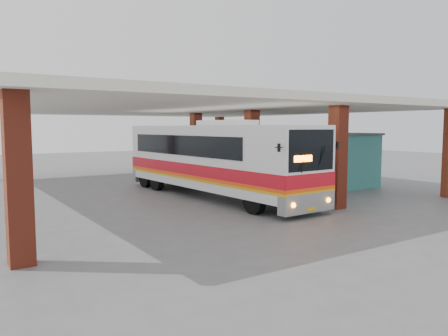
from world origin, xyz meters
name	(u,v)px	position (x,y,z in m)	size (l,w,h in m)	color
ground	(238,205)	(0.00, 0.00, 0.00)	(90.00, 90.00, 0.00)	#515154
brick_columns	(207,150)	(1.43, 5.00, 2.17)	(20.10, 21.60, 4.35)	maroon
canopy_roof	(180,108)	(0.50, 6.50, 4.50)	(21.00, 23.00, 0.30)	silver
shop_building	(300,158)	(7.49, 4.00, 1.56)	(5.20, 8.20, 3.11)	#317B76
coach_bus	(214,159)	(0.23, 2.43, 1.87)	(3.36, 13.05, 3.77)	white
motorcycle	(291,186)	(3.70, 0.60, 0.52)	(0.68, 1.96, 1.03)	black
pedestrian	(282,185)	(1.99, -0.66, 0.82)	(0.60, 0.39, 1.64)	red
red_chair	(248,176)	(5.10, 6.10, 0.40)	(0.56, 0.56, 0.87)	red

